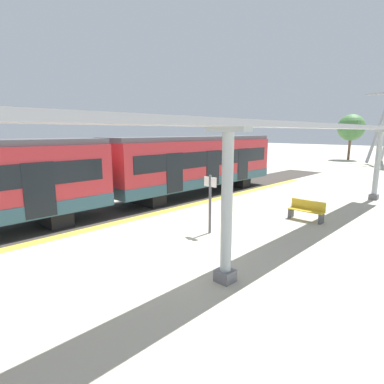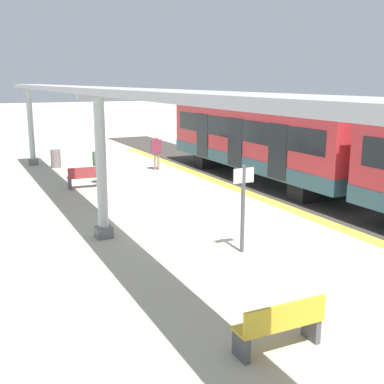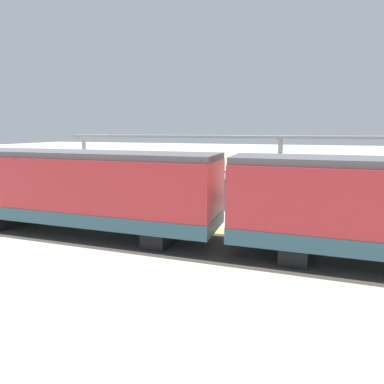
# 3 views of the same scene
# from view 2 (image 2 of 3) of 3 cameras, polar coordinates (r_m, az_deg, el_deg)

# --- Properties ---
(ground_plane) EXTENTS (176.00, 176.00, 0.00)m
(ground_plane) POSITION_cam_2_polar(r_m,az_deg,el_deg) (14.63, 1.75, -3.77)
(ground_plane) COLOR #B1AB96
(tactile_edge_strip) EXTENTS (0.52, 34.35, 0.01)m
(tactile_edge_strip) POSITION_cam_2_polar(r_m,az_deg,el_deg) (16.37, 12.11, -2.23)
(tactile_edge_strip) COLOR gold
(tactile_edge_strip) RESTS_ON ground
(trackbed) EXTENTS (3.20, 46.35, 0.01)m
(trackbed) POSITION_cam_2_polar(r_m,az_deg,el_deg) (17.54, 16.93, -1.49)
(trackbed) COLOR #38332D
(trackbed) RESTS_ON ground
(train_near_carriage) EXTENTS (2.65, 12.00, 3.48)m
(train_near_carriage) POSITION_cam_2_polar(r_m,az_deg,el_deg) (21.04, 8.14, 6.31)
(train_near_carriage) COLOR #B72B32
(train_near_carriage) RESTS_ON ground
(canopy_pillar_nearest) EXTENTS (1.10, 0.44, 3.87)m
(canopy_pillar_nearest) POSITION_cam_2_polar(r_m,az_deg,el_deg) (25.95, -18.36, 7.31)
(canopy_pillar_nearest) COLOR slate
(canopy_pillar_nearest) RESTS_ON ground
(canopy_pillar_second) EXTENTS (1.10, 0.44, 3.87)m
(canopy_pillar_second) POSITION_cam_2_polar(r_m,az_deg,el_deg) (13.16, -10.59, 2.91)
(canopy_pillar_second) COLOR slate
(canopy_pillar_second) RESTS_ON ground
(canopy_beam) EXTENTS (1.20, 27.44, 0.16)m
(canopy_beam) POSITION_cam_2_polar(r_m,az_deg,el_deg) (12.77, -10.71, 11.58)
(canopy_beam) COLOR #A8AAB2
(canopy_beam) RESTS_ON canopy_pillar_nearest
(bench_near_end) EXTENTS (1.50, 0.44, 0.86)m
(bench_near_end) POSITION_cam_2_polar(r_m,az_deg,el_deg) (8.05, 10.32, -15.09)
(bench_near_end) COLOR gold
(bench_near_end) RESTS_ON ground
(bench_mid_platform) EXTENTS (1.52, 0.52, 0.86)m
(bench_mid_platform) POSITION_cam_2_polar(r_m,az_deg,el_deg) (19.89, -12.23, 1.73)
(bench_mid_platform) COLOR maroon
(bench_mid_platform) RESTS_ON ground
(trash_bin) EXTENTS (0.48, 0.48, 0.90)m
(trash_bin) POSITION_cam_2_polar(r_m,az_deg,el_deg) (24.98, -15.65, 3.79)
(trash_bin) COLOR slate
(trash_bin) RESTS_ON ground
(platform_info_sign) EXTENTS (0.56, 0.10, 2.20)m
(platform_info_sign) POSITION_cam_2_polar(r_m,az_deg,el_deg) (11.99, 6.00, -0.99)
(platform_info_sign) COLOR #4C4C51
(platform_info_sign) RESTS_ON ground
(passenger_waiting_near_edge) EXTENTS (0.52, 0.32, 1.68)m
(passenger_waiting_near_edge) POSITION_cam_2_polar(r_m,az_deg,el_deg) (23.40, -4.20, 5.14)
(passenger_waiting_near_edge) COLOR gray
(passenger_waiting_near_edge) RESTS_ON ground
(passenger_by_the_benches) EXTENTS (0.48, 0.27, 1.57)m
(passenger_by_the_benches) POSITION_cam_2_polar(r_m,az_deg,el_deg) (20.48, -10.88, 3.64)
(passenger_by_the_benches) COLOR #506B40
(passenger_by_the_benches) RESTS_ON ground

